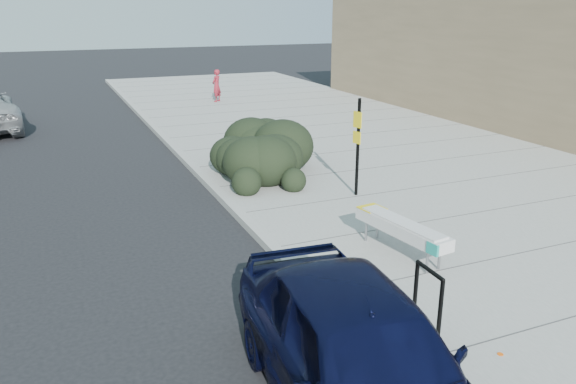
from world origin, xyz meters
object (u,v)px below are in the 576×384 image
Objects in this scene: sign_post at (358,141)px; sedan_navy at (360,357)px; bike_rack at (428,294)px; pedestrian at (217,86)px; bench at (401,228)px.

sign_post reaches higher than sedan_navy.
sedan_navy is (-1.65, -1.00, 0.08)m from bike_rack.
pedestrian is at bearing 84.43° from bike_rack.
bench is 0.46× the size of sedan_navy.
bench is at bearing -118.41° from sign_post.
pedestrian is at bearing 74.22° from sign_post.
sign_post is at bearing 42.68° from pedestrian.
sign_post is 0.49× the size of sedan_navy.
sedan_navy is (-3.72, -6.56, -0.67)m from sign_post.
bench is 3.52m from sign_post.
sign_post reaches higher than bench.
pedestrian is (4.66, 21.38, 0.10)m from sedan_navy.
pedestrian is (0.93, 14.83, -0.57)m from sign_post.
bench is at bearing 54.75° from sedan_navy.
sign_post is at bearing 65.39° from sedan_navy.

